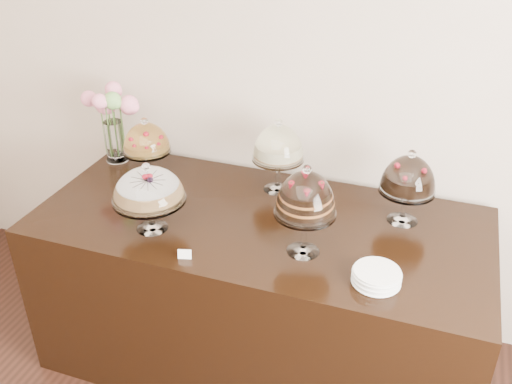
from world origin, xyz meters
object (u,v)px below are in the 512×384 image
(cake_stand_sugar_sponge, at_px, (148,188))
(cake_stand_cheesecake, at_px, (278,146))
(cake_stand_dark_choco, at_px, (408,178))
(flower_vase, at_px, (113,114))
(plate_stack, at_px, (376,277))
(display_counter, at_px, (259,291))
(cake_stand_fruit_tart, at_px, (146,141))
(cake_stand_choco_layer, at_px, (306,197))

(cake_stand_sugar_sponge, relative_size, cake_stand_cheesecake, 0.86)
(cake_stand_dark_choco, relative_size, flower_vase, 0.85)
(plate_stack, bearing_deg, flower_vase, 158.30)
(display_counter, relative_size, cake_stand_fruit_tart, 6.47)
(flower_vase, distance_m, plate_stack, 1.74)
(cake_stand_sugar_sponge, height_order, cake_stand_cheesecake, cake_stand_cheesecake)
(display_counter, height_order, cake_stand_choco_layer, cake_stand_choco_layer)
(cake_stand_dark_choco, bearing_deg, cake_stand_fruit_tart, 179.56)
(display_counter, distance_m, cake_stand_cheesecake, 0.77)
(cake_stand_cheesecake, height_order, cake_stand_fruit_tart, cake_stand_cheesecake)
(cake_stand_fruit_tart, bearing_deg, cake_stand_sugar_sponge, -59.92)
(flower_vase, xyz_separation_m, plate_stack, (1.60, -0.64, -0.25))
(display_counter, bearing_deg, cake_stand_choco_layer, -34.27)
(cake_stand_cheesecake, bearing_deg, cake_stand_choco_layer, -60.82)
(cake_stand_sugar_sponge, bearing_deg, cake_stand_fruit_tart, 120.08)
(flower_vase, bearing_deg, display_counter, -18.91)
(cake_stand_fruit_tart, relative_size, flower_vase, 0.77)
(cake_stand_sugar_sponge, bearing_deg, cake_stand_choco_layer, 4.59)
(cake_stand_fruit_tart, height_order, plate_stack, cake_stand_fruit_tart)
(cake_stand_sugar_sponge, distance_m, cake_stand_dark_choco, 1.21)
(cake_stand_cheesecake, xyz_separation_m, cake_stand_fruit_tart, (-0.72, -0.08, -0.05))
(display_counter, distance_m, cake_stand_dark_choco, 0.97)
(display_counter, relative_size, flower_vase, 4.96)
(cake_stand_sugar_sponge, distance_m, cake_stand_cheesecake, 0.71)
(cake_stand_sugar_sponge, height_order, flower_vase, flower_vase)
(cake_stand_fruit_tart, xyz_separation_m, flower_vase, (-0.26, 0.10, 0.08))
(cake_stand_choco_layer, distance_m, cake_stand_cheesecake, 0.57)
(cake_stand_choco_layer, relative_size, flower_vase, 0.98)
(flower_vase, bearing_deg, cake_stand_fruit_tart, -22.01)
(cake_stand_choco_layer, xyz_separation_m, cake_stand_fruit_tart, (-1.00, 0.42, -0.07))
(cake_stand_sugar_sponge, xyz_separation_m, flower_vase, (-0.53, 0.58, 0.06))
(display_counter, bearing_deg, cake_stand_dark_choco, 18.80)
(flower_vase, height_order, plate_stack, flower_vase)
(cake_stand_dark_choco, distance_m, cake_stand_fruit_tart, 1.39)
(cake_stand_fruit_tart, distance_m, flower_vase, 0.29)
(cake_stand_fruit_tart, distance_m, plate_stack, 1.46)
(display_counter, relative_size, plate_stack, 11.13)
(display_counter, bearing_deg, cake_stand_fruit_tart, 162.22)
(display_counter, height_order, cake_stand_fruit_tart, cake_stand_fruit_tart)
(cake_stand_dark_choco, height_order, plate_stack, cake_stand_dark_choco)
(display_counter, xyz_separation_m, cake_stand_dark_choco, (0.66, 0.22, 0.68))
(display_counter, distance_m, flower_vase, 1.28)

